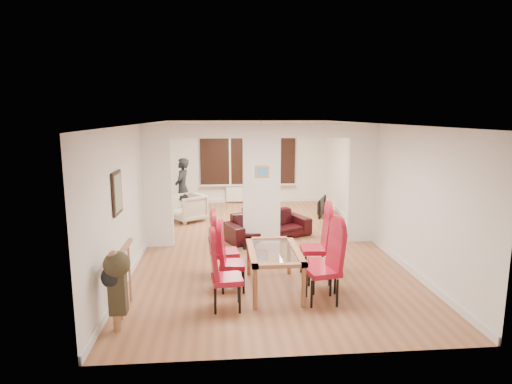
{
  "coord_description": "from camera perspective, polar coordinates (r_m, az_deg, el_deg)",
  "views": [
    {
      "loc": [
        -0.88,
        -9.02,
        2.79
      ],
      "look_at": [
        -0.07,
        0.6,
        1.03
      ],
      "focal_mm": 30.0,
      "sensor_mm": 36.0,
      "label": 1
    }
  ],
  "objects": [
    {
      "name": "television",
      "position": [
        12.08,
        8.4,
        -1.9
      ],
      "size": [
        0.87,
        0.47,
        0.52
      ],
      "primitive_type": "imported",
      "rotation": [
        0.0,
        0.0,
        1.15
      ],
      "color": "black",
      "rests_on": "floor"
    },
    {
      "name": "dining_chair_ra",
      "position": [
        6.52,
        8.81,
        -9.66
      ],
      "size": [
        0.54,
        0.54,
        1.15
      ],
      "primitive_type": null,
      "rotation": [
        0.0,
        0.0,
        0.2
      ],
      "color": "maroon",
      "rests_on": "floor"
    },
    {
      "name": "dining_table",
      "position": [
        6.96,
        2.39,
        -10.31
      ],
      "size": [
        0.81,
        1.44,
        0.68
      ],
      "primitive_type": null,
      "color": "brown",
      "rests_on": "floor"
    },
    {
      "name": "wall_poster",
      "position": [
        6.91,
        -18.03,
        -0.11
      ],
      "size": [
        0.04,
        0.52,
        0.67
      ],
      "primitive_type": "cube",
      "color": "gray",
      "rests_on": "room_walls"
    },
    {
      "name": "dining_chair_lc",
      "position": [
        7.41,
        -4.07,
        -7.46
      ],
      "size": [
        0.47,
        0.47,
        1.06
      ],
      "primitive_type": null,
      "rotation": [
        0.0,
        0.0,
        0.12
      ],
      "color": "maroon",
      "rests_on": "floor"
    },
    {
      "name": "dining_chair_rc",
      "position": [
        7.5,
        7.85,
        -6.89
      ],
      "size": [
        0.49,
        0.49,
        1.17
      ],
      "primitive_type": null,
      "rotation": [
        0.0,
        0.0,
        -0.05
      ],
      "color": "maroon",
      "rests_on": "floor"
    },
    {
      "name": "pillar_photo",
      "position": [
        9.05,
        0.81,
        2.75
      ],
      "size": [
        0.3,
        0.03,
        0.25
      ],
      "primitive_type": "cube",
      "color": "#4C8CD8",
      "rests_on": "divider_wall"
    },
    {
      "name": "divider_wall",
      "position": [
        9.19,
        0.75,
        0.98
      ],
      "size": [
        5.0,
        0.18,
        2.6
      ],
      "primitive_type": "cube",
      "color": "white",
      "rests_on": "floor"
    },
    {
      "name": "sofa",
      "position": [
        9.83,
        1.51,
        -4.43
      ],
      "size": [
        2.13,
        1.53,
        0.58
      ],
      "primitive_type": "imported",
      "rotation": [
        0.0,
        0.0,
        0.42
      ],
      "color": "black",
      "rests_on": "floor"
    },
    {
      "name": "radiator",
      "position": [
        13.68,
        -1.05,
        -0.18
      ],
      "size": [
        1.4,
        0.08,
        0.5
      ],
      "primitive_type": "cube",
      "color": "white",
      "rests_on": "floor"
    },
    {
      "name": "dining_chair_rb",
      "position": [
        6.96,
        8.85,
        -8.78
      ],
      "size": [
        0.45,
        0.45,
        1.05
      ],
      "primitive_type": null,
      "rotation": [
        0.0,
        0.0,
        -0.07
      ],
      "color": "maroon",
      "rests_on": "floor"
    },
    {
      "name": "dining_chair_lb",
      "position": [
        6.91,
        -3.11,
        -9.0
      ],
      "size": [
        0.44,
        0.44,
        1.01
      ],
      "primitive_type": null,
      "rotation": [
        0.0,
        0.0,
        -0.1
      ],
      "color": "maroon",
      "rests_on": "floor"
    },
    {
      "name": "coffee_table",
      "position": [
        11.82,
        0.22,
        -2.84
      ],
      "size": [
        0.96,
        0.61,
        0.2
      ],
      "primitive_type": null,
      "rotation": [
        0.0,
        0.0,
        0.2
      ],
      "color": "black",
      "rests_on": "floor"
    },
    {
      "name": "stair_newel",
      "position": [
        6.39,
        -17.18,
        -10.7
      ],
      "size": [
        0.4,
        1.2,
        1.1
      ],
      "primitive_type": null,
      "color": "#A16D4A",
      "rests_on": "floor"
    },
    {
      "name": "dining_chair_la",
      "position": [
        6.27,
        -3.89,
        -10.79
      ],
      "size": [
        0.47,
        0.47,
        1.07
      ],
      "primitive_type": null,
      "rotation": [
        0.0,
        0.0,
        0.11
      ],
      "color": "maroon",
      "rests_on": "floor"
    },
    {
      "name": "bay_window_blinds",
      "position": [
        13.55,
        -1.08,
        4.84
      ],
      "size": [
        3.0,
        0.08,
        1.8
      ],
      "primitive_type": "cube",
      "color": "black",
      "rests_on": "room_walls"
    },
    {
      "name": "bottle",
      "position": [
        11.82,
        0.79,
        -1.68
      ],
      "size": [
        0.06,
        0.06,
        0.26
      ],
      "primitive_type": "cylinder",
      "color": "#143F19",
      "rests_on": "coffee_table"
    },
    {
      "name": "pendant_light",
      "position": [
        12.4,
        0.66,
        7.35
      ],
      "size": [
        0.36,
        0.36,
        0.36
      ],
      "primitive_type": "sphere",
      "color": "orange",
      "rests_on": "room_walls"
    },
    {
      "name": "bowl",
      "position": [
        11.69,
        -0.48,
        -2.34
      ],
      "size": [
        0.21,
        0.21,
        0.05
      ],
      "primitive_type": "imported",
      "color": "black",
      "rests_on": "coffee_table"
    },
    {
      "name": "room_walls",
      "position": [
        9.19,
        0.75,
        0.98
      ],
      "size": [
        5.0,
        9.0,
        2.6
      ],
      "primitive_type": null,
      "color": "silver",
      "rests_on": "floor"
    },
    {
      "name": "floor",
      "position": [
        9.48,
        0.73,
        -6.8
      ],
      "size": [
        5.0,
        9.0,
        0.01
      ],
      "primitive_type": "cube",
      "color": "#925B3A",
      "rests_on": "ground"
    },
    {
      "name": "shoes",
      "position": [
        9.14,
        -0.99,
        -7.11
      ],
      "size": [
        0.25,
        0.27,
        0.1
      ],
      "primitive_type": null,
      "color": "black",
      "rests_on": "floor"
    },
    {
      "name": "armchair",
      "position": [
        11.45,
        -9.07,
        -2.07
      ],
      "size": [
        1.09,
        1.09,
        0.72
      ],
      "primitive_type": "imported",
      "rotation": [
        0.0,
        0.0,
        -0.95
      ],
      "color": "#B9AB9D",
      "rests_on": "floor"
    },
    {
      "name": "person",
      "position": [
        11.85,
        -9.79,
        0.55
      ],
      "size": [
        0.67,
        0.52,
        1.63
      ],
      "primitive_type": "imported",
      "rotation": [
        0.0,
        0.0,
        -1.82
      ],
      "color": "black",
      "rests_on": "floor"
    }
  ]
}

